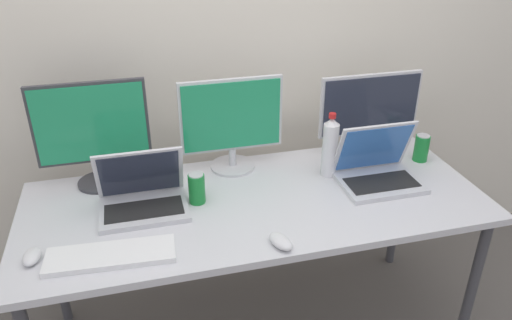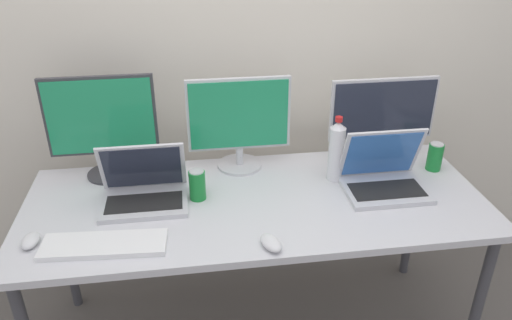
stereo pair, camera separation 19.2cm
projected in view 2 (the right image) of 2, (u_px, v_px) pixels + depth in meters
wall_back at (237, 26)px, 2.27m from camera, size 7.00×0.08×2.60m
work_desk at (256, 211)px, 2.04m from camera, size 1.85×0.76×0.74m
monitor_left at (102, 123)px, 2.07m from camera, size 0.45×0.19×0.45m
monitor_center at (239, 121)px, 2.16m from camera, size 0.45×0.20×0.42m
monitor_right at (382, 115)px, 2.24m from camera, size 0.48×0.18×0.38m
laptop_silver at (144, 189)px, 1.97m from camera, size 0.34×0.24×0.24m
laptop_secondary at (384, 176)px, 2.06m from camera, size 0.34×0.26×0.26m
keyboard_main at (104, 245)px, 1.73m from camera, size 0.44×0.17×0.02m
mouse_by_keyboard at (31, 241)px, 1.74m from camera, size 0.07×0.10×0.03m
mouse_by_laptop at (271, 243)px, 1.73m from camera, size 0.09×0.12×0.04m
water_bottle at (336, 151)px, 2.10m from camera, size 0.07×0.07×0.29m
soda_can_near_keyboard at (197, 185)px, 1.99m from camera, size 0.07×0.07×0.13m
soda_can_by_laptop at (435, 157)px, 2.21m from camera, size 0.07×0.07×0.13m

